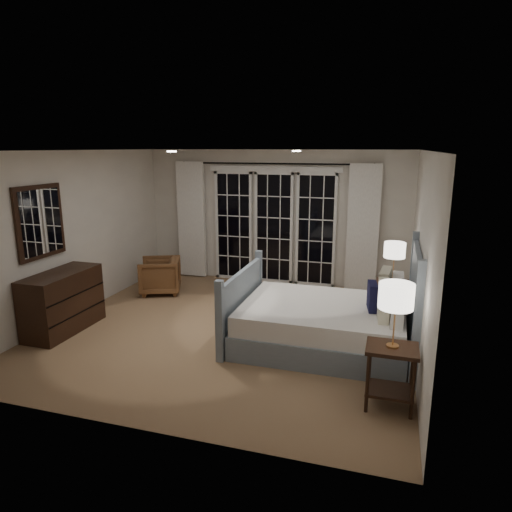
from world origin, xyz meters
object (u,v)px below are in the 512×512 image
(dresser, at_px, (63,302))
(lamp_right, at_px, (395,250))
(armchair, at_px, (160,276))
(nightstand_right, at_px, (391,295))
(nightstand_left, at_px, (391,368))
(lamp_left, at_px, (396,297))
(bed, at_px, (327,322))

(dresser, bearing_deg, lamp_right, 21.26)
(lamp_right, height_order, armchair, lamp_right)
(nightstand_right, distance_m, lamp_right, 0.68)
(nightstand_left, distance_m, lamp_left, 0.74)
(lamp_left, height_order, lamp_right, lamp_left)
(nightstand_left, height_order, lamp_left, lamp_left)
(lamp_right, relative_size, dresser, 0.49)
(nightstand_left, bearing_deg, lamp_left, -90.00)
(bed, bearing_deg, lamp_left, -57.61)
(lamp_left, distance_m, dresser, 4.57)
(nightstand_left, relative_size, dresser, 0.54)
(lamp_left, bearing_deg, dresser, 170.86)
(lamp_left, xyz_separation_m, dresser, (-4.45, 0.72, -0.74))
(bed, distance_m, nightstand_right, 1.41)
(lamp_right, bearing_deg, nightstand_right, 14.04)
(lamp_left, xyz_separation_m, armchair, (-3.98, 2.65, -0.85))
(bed, bearing_deg, lamp_right, 56.22)
(dresser, bearing_deg, bed, 8.62)
(bed, distance_m, lamp_right, 1.59)
(armchair, xyz_separation_m, dresser, (-0.47, -1.94, 0.11))
(bed, bearing_deg, dresser, -171.38)
(nightstand_right, distance_m, armchair, 3.96)
(lamp_right, height_order, dresser, lamp_right)
(nightstand_right, xyz_separation_m, lamp_left, (0.02, -2.44, 0.77))
(bed, xyz_separation_m, nightstand_left, (0.80, -1.27, 0.09))
(lamp_right, bearing_deg, dresser, -158.74)
(nightstand_left, height_order, dresser, dresser)
(nightstand_left, relative_size, lamp_right, 1.10)
(lamp_left, xyz_separation_m, lamp_right, (-0.02, 2.44, -0.08))
(nightstand_left, distance_m, dresser, 4.51)
(nightstand_right, bearing_deg, bed, -123.78)
(bed, relative_size, armchair, 3.29)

